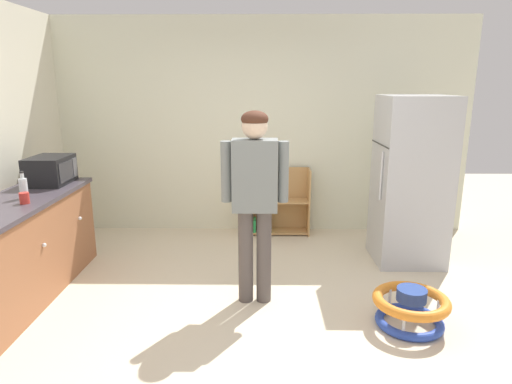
{
  "coord_description": "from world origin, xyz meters",
  "views": [
    {
      "loc": [
        -0.03,
        -3.32,
        1.91
      ],
      "look_at": [
        -0.08,
        0.3,
        1.0
      ],
      "focal_mm": 30.94,
      "sensor_mm": 36.0,
      "label": 1
    }
  ],
  "objects": [
    {
      "name": "clear_bottle",
      "position": [
        -2.15,
        0.46,
        1.0
      ],
      "size": [
        0.07,
        0.07,
        0.25
      ],
      "color": "silver",
      "rests_on": "kitchen_counter"
    },
    {
      "name": "ground_plane",
      "position": [
        0.0,
        0.0,
        0.0
      ],
      "size": [
        12.0,
        12.0,
        0.0
      ],
      "primitive_type": "plane",
      "color": "beige",
      "rests_on": "ground"
    },
    {
      "name": "microwave",
      "position": [
        -2.18,
        1.05,
        1.04
      ],
      "size": [
        0.37,
        0.48,
        0.28
      ],
      "color": "black",
      "rests_on": "kitchen_counter"
    },
    {
      "name": "standing_person",
      "position": [
        -0.09,
        0.3,
        1.02
      ],
      "size": [
        0.57,
        0.22,
        1.69
      ],
      "color": "#554D4A",
      "rests_on": "ground"
    },
    {
      "name": "back_wall",
      "position": [
        0.0,
        2.33,
        1.35
      ],
      "size": [
        5.2,
        0.06,
        2.7
      ],
      "primitive_type": "cube",
      "color": "silver",
      "rests_on": "ground"
    },
    {
      "name": "bookshelf",
      "position": [
        0.13,
        2.15,
        0.37
      ],
      "size": [
        0.8,
        0.28,
        0.85
      ],
      "color": "tan",
      "rests_on": "ground"
    },
    {
      "name": "refrigerator",
      "position": [
        1.56,
        1.27,
        0.89
      ],
      "size": [
        0.73,
        0.68,
        1.78
      ],
      "color": "#B7BABF",
      "rests_on": "ground"
    },
    {
      "name": "kitchen_counter",
      "position": [
        -2.2,
        0.19,
        0.45
      ],
      "size": [
        0.65,
        2.32,
        0.9
      ],
      "color": "#9F623F",
      "rests_on": "ground"
    },
    {
      "name": "baby_walker",
      "position": [
        1.16,
        -0.11,
        0.16
      ],
      "size": [
        0.6,
        0.6,
        0.32
      ],
      "color": "blue",
      "rests_on": "ground"
    },
    {
      "name": "red_cup",
      "position": [
        -2.06,
        0.29,
        0.95
      ],
      "size": [
        0.08,
        0.08,
        0.09
      ],
      "primitive_type": "cylinder",
      "color": "red",
      "rests_on": "kitchen_counter"
    }
  ]
}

